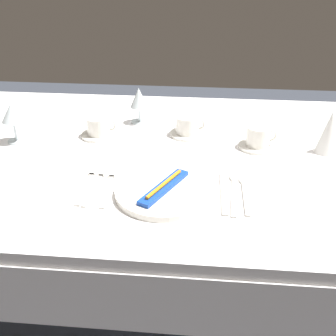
% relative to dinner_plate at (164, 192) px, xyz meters
% --- Properties ---
extents(ground_plane, '(6.00, 6.00, 0.00)m').
position_rel_dinner_plate_xyz_m(ground_plane, '(-0.02, 0.27, -0.75)').
color(ground_plane, '#383D47').
extents(dining_table, '(1.80, 1.11, 0.74)m').
position_rel_dinner_plate_xyz_m(dining_table, '(-0.02, 0.27, -0.09)').
color(dining_table, white).
rests_on(dining_table, ground).
extents(dinner_plate, '(0.27, 0.27, 0.02)m').
position_rel_dinner_plate_xyz_m(dinner_plate, '(0.00, 0.00, 0.00)').
color(dinner_plate, white).
rests_on(dinner_plate, dining_table).
extents(toothbrush_package, '(0.13, 0.20, 0.02)m').
position_rel_dinner_plate_xyz_m(toothbrush_package, '(0.00, 0.00, 0.02)').
color(toothbrush_package, blue).
rests_on(toothbrush_package, dinner_plate).
extents(fork_outer, '(0.03, 0.21, 0.00)m').
position_rel_dinner_plate_xyz_m(fork_outer, '(-0.16, 0.03, -0.01)').
color(fork_outer, beige).
rests_on(fork_outer, dining_table).
extents(fork_inner, '(0.03, 0.21, 0.00)m').
position_rel_dinner_plate_xyz_m(fork_inner, '(-0.20, 0.03, -0.01)').
color(fork_inner, beige).
rests_on(fork_inner, dining_table).
extents(fork_salad, '(0.02, 0.21, 0.00)m').
position_rel_dinner_plate_xyz_m(fork_salad, '(-0.23, 0.03, -0.01)').
color(fork_salad, beige).
rests_on(fork_salad, dining_table).
extents(dinner_knife, '(0.02, 0.22, 0.00)m').
position_rel_dinner_plate_xyz_m(dinner_knife, '(0.17, 0.02, -0.01)').
color(dinner_knife, beige).
rests_on(dinner_knife, dining_table).
extents(spoon_soup, '(0.03, 0.23, 0.01)m').
position_rel_dinner_plate_xyz_m(spoon_soup, '(0.19, 0.04, -0.01)').
color(spoon_soup, beige).
rests_on(spoon_soup, dining_table).
extents(spoon_dessert, '(0.03, 0.20, 0.01)m').
position_rel_dinner_plate_xyz_m(spoon_dessert, '(0.22, 0.04, -0.01)').
color(spoon_dessert, beige).
rests_on(spoon_dessert, dining_table).
extents(saucer_left, '(0.12, 0.12, 0.01)m').
position_rel_dinner_plate_xyz_m(saucer_left, '(0.04, 0.41, -0.00)').
color(saucer_left, white).
rests_on(saucer_left, dining_table).
extents(coffee_cup_left, '(0.10, 0.08, 0.06)m').
position_rel_dinner_plate_xyz_m(coffee_cup_left, '(0.04, 0.41, 0.03)').
color(coffee_cup_left, white).
rests_on(coffee_cup_left, saucer_left).
extents(saucer_right, '(0.13, 0.13, 0.01)m').
position_rel_dinner_plate_xyz_m(saucer_right, '(-0.27, 0.37, -0.00)').
color(saucer_right, white).
rests_on(saucer_right, dining_table).
extents(coffee_cup_right, '(0.11, 0.08, 0.06)m').
position_rel_dinner_plate_xyz_m(coffee_cup_right, '(-0.27, 0.37, 0.03)').
color(coffee_cup_right, white).
rests_on(coffee_cup_right, saucer_right).
extents(saucer_far, '(0.13, 0.13, 0.01)m').
position_rel_dinner_plate_xyz_m(saucer_far, '(0.28, 0.33, -0.00)').
color(saucer_far, white).
rests_on(saucer_far, dining_table).
extents(coffee_cup_far, '(0.10, 0.08, 0.07)m').
position_rel_dinner_plate_xyz_m(coffee_cup_far, '(0.28, 0.33, 0.03)').
color(coffee_cup_far, white).
rests_on(coffee_cup_far, saucer_far).
extents(wine_glass_centre, '(0.07, 0.07, 0.14)m').
position_rel_dinner_plate_xyz_m(wine_glass_centre, '(-0.15, 0.51, 0.08)').
color(wine_glass_centre, silver).
rests_on(wine_glass_centre, dining_table).
extents(wine_glass_left, '(0.08, 0.08, 0.14)m').
position_rel_dinner_plate_xyz_m(wine_glass_left, '(-0.54, 0.30, 0.09)').
color(wine_glass_left, silver).
rests_on(wine_glass_left, dining_table).
extents(napkin_folded, '(0.07, 0.07, 0.14)m').
position_rel_dinner_plate_xyz_m(napkin_folded, '(0.51, 0.32, 0.06)').
color(napkin_folded, white).
rests_on(napkin_folded, dining_table).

